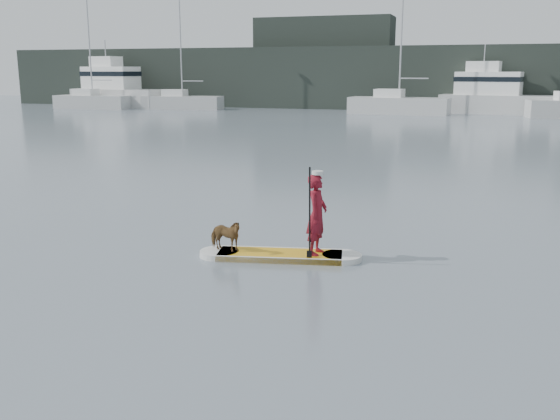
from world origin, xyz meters
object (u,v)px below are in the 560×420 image
(motor_yacht_a, at_px, (494,94))
(sailboat_b, at_px, (182,101))
(paddleboard, at_px, (280,255))
(paddler, at_px, (317,215))
(sailboat_a, at_px, (92,101))
(dog, at_px, (225,235))
(sailboat_d, at_px, (398,104))
(motor_yacht_b, at_px, (116,88))

(motor_yacht_a, bearing_deg, sailboat_b, -165.46)
(paddleboard, xyz_separation_m, sailboat_b, (-24.85, 44.60, 0.75))
(paddler, height_order, sailboat_a, sailboat_a)
(paddler, bearing_deg, dog, 104.73)
(sailboat_b, bearing_deg, motor_yacht_a, -0.85)
(paddleboard, xyz_separation_m, paddler, (0.72, 0.15, 0.86))
(dog, xyz_separation_m, sailboat_a, (-32.61, 42.76, 0.33))
(sailboat_d, relative_size, motor_yacht_b, 1.19)
(paddler, height_order, motor_yacht_a, motor_yacht_a)
(dog, xyz_separation_m, motor_yacht_b, (-31.86, 45.87, 1.46))
(motor_yacht_b, bearing_deg, paddler, -45.11)
(paddler, height_order, sailboat_b, sailboat_b)
(paddleboard, bearing_deg, dog, -180.00)
(motor_yacht_a, relative_size, motor_yacht_b, 0.97)
(sailboat_b, distance_m, motor_yacht_b, 8.25)
(paddleboard, distance_m, dog, 1.19)
(paddleboard, height_order, sailboat_b, sailboat_b)
(dog, relative_size, motor_yacht_a, 0.08)
(motor_yacht_a, bearing_deg, motor_yacht_b, -168.15)
(dog, height_order, sailboat_a, sailboat_a)
(paddleboard, xyz_separation_m, motor_yacht_b, (-32.95, 45.64, 1.85))
(motor_yacht_a, height_order, motor_yacht_b, motor_yacht_b)
(motor_yacht_b, bearing_deg, sailboat_d, 5.21)
(sailboat_d, bearing_deg, motor_yacht_b, -178.55)
(sailboat_d, bearing_deg, dog, -82.10)
(dog, xyz_separation_m, sailboat_b, (-23.75, 44.83, 0.36))
(sailboat_a, bearing_deg, motor_yacht_a, 5.28)
(motor_yacht_b, bearing_deg, paddleboard, -45.80)
(sailboat_a, xyz_separation_m, sailboat_d, (30.07, 1.49, 0.13))
(paddler, xyz_separation_m, sailboat_a, (-34.43, 42.38, -0.15))
(sailboat_b, xyz_separation_m, sailboat_d, (21.21, -0.58, 0.10))
(sailboat_b, bearing_deg, sailboat_d, -7.46)
(paddleboard, relative_size, motor_yacht_a, 0.31)
(sailboat_b, bearing_deg, sailboat_a, -172.76)
(paddleboard, relative_size, paddler, 2.02)
(paddler, height_order, sailboat_d, sailboat_d)
(sailboat_a, height_order, sailboat_b, sailboat_b)
(sailboat_a, bearing_deg, motor_yacht_b, 74.74)
(sailboat_b, bearing_deg, paddleboard, -66.77)
(dog, bearing_deg, paddleboard, -69.08)
(sailboat_a, relative_size, sailboat_b, 0.96)
(sailboat_b, xyz_separation_m, motor_yacht_b, (-8.11, 1.04, 1.10))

